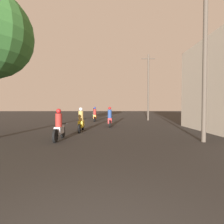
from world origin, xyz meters
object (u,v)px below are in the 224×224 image
Objects in this scene: motorcycle_red at (110,119)px; utility_pole_near at (205,57)px; motorcycle_yellow at (81,122)px; motorcycle_orange at (95,115)px; motorcycle_green at (94,114)px; utility_pole_far at (148,86)px; motorcycle_silver at (59,127)px.

motorcycle_red is 0.26× the size of utility_pole_near.
motorcycle_red reaches higher than motorcycle_yellow.
utility_pole_near is at bearing -52.58° from motorcycle_orange.
motorcycle_yellow is 8.03m from motorcycle_orange.
utility_pole_near reaches higher than motorcycle_green.
utility_pole_near is 0.98× the size of utility_pole_far.
motorcycle_silver is 11.04m from motorcycle_orange.
motorcycle_red is (1.91, 2.82, 0.01)m from motorcycle_yellow.
utility_pole_far reaches higher than motorcycle_yellow.
motorcycle_green is at bearing 112.07° from utility_pole_near.
motorcycle_silver is 0.24× the size of utility_pole_far.
utility_pole_near is at bearing -8.68° from motorcycle_silver.
motorcycle_silver is 0.25× the size of utility_pole_near.
motorcycle_orange is (0.85, 11.01, 0.03)m from motorcycle_silver.
utility_pole_far is at bearing -34.94° from motorcycle_green.
motorcycle_red is at bearing -62.53° from motorcycle_orange.
motorcycle_orange is 4.50m from motorcycle_green.
utility_pole_far is at bearing 89.12° from utility_pole_near.
utility_pole_far reaches higher than motorcycle_orange.
utility_pole_near reaches higher than motorcycle_silver.
motorcycle_yellow is at bearing 150.74° from utility_pole_near.
motorcycle_orange is at bearing 117.62° from utility_pole_near.
motorcycle_green is at bearing 109.50° from motorcycle_red.
motorcycle_yellow is at bearing 74.46° from motorcycle_silver.
utility_pole_near is at bearing -22.96° from motorcycle_yellow.
motorcycle_yellow is 12.50m from motorcycle_green.
utility_pole_near is at bearing -48.16° from motorcycle_red.
utility_pole_near is at bearing -90.88° from utility_pole_far.
motorcycle_yellow is 7.95m from utility_pole_near.
utility_pole_near is at bearing -75.55° from motorcycle_green.
motorcycle_yellow is 0.26× the size of utility_pole_near.
motorcycle_yellow is at bearing -96.70° from motorcycle_green.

